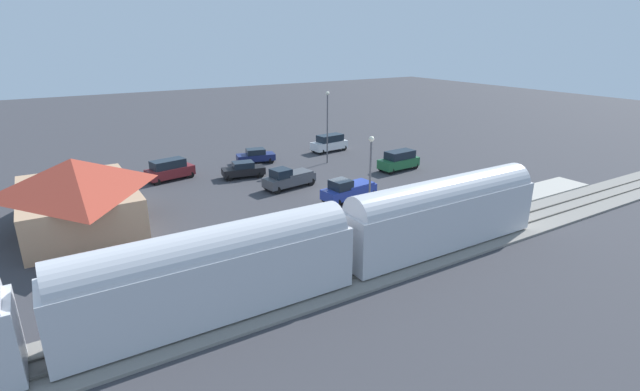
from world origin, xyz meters
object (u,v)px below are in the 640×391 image
Objects in this scene: sedan_navy at (256,156)px; pickup_charcoal at (288,178)px; suv_maroon at (169,169)px; suv_green at (399,160)px; station_building at (77,192)px; light_pole_lot_center at (327,119)px; pickup_blue at (348,190)px; sedan_black at (243,170)px; suv_white at (329,143)px; light_pole_near_platform at (370,168)px; passenger_train at (213,270)px; pedestrian_on_platform at (475,199)px.

pickup_charcoal is (-10.71, 1.21, 0.15)m from sedan_navy.
suv_maroon is 1.03× the size of suv_green.
pickup_charcoal is 1.12× the size of suv_green.
light_pole_lot_center is at bearing -76.84° from station_building.
station_building is at bearing 103.16° from light_pole_lot_center.
station_building reaches higher than pickup_blue.
station_building is 2.67× the size of sedan_navy.
sedan_black is at bearing -114.83° from suv_maroon.
light_pole_near_platform reaches higher than suv_white.
sedan_navy is 10.83m from suv_white.
station_building is 2.47× the size of suv_maroon.
suv_maroon is (9.07, 9.48, 0.12)m from pickup_charcoal.
pedestrian_on_platform is at bearing -82.00° from passenger_train.
sedan_navy is at bearing -61.53° from station_building.
passenger_train is 8.91× the size of pickup_blue.
station_building reaches higher than sedan_black.
suv_green is at bearing -49.26° from light_pole_near_platform.
pickup_blue is 0.99× the size of pickup_charcoal.
pickup_charcoal is (18.22, -14.11, -1.83)m from passenger_train.
suv_white is (29.33, -26.14, -1.71)m from passenger_train.
suv_maroon is 18.74m from light_pole_lot_center.
light_pole_lot_center reaches higher than station_building.
light_pole_lot_center reaches higher than sedan_black.
suv_white is 15.42m from sedan_black.
suv_green is (-0.71, -13.89, 0.12)m from pickup_charcoal.
sedan_navy is 22.43m from light_pole_near_platform.
sedan_black is at bearing 68.24° from suv_green.
suv_green is at bearing -131.99° from sedan_navy.
suv_white is 0.71× the size of light_pole_near_platform.
pedestrian_on_platform is 0.36× the size of sedan_navy.
light_pole_near_platform reaches higher than suv_maroon.
suv_green reaches higher than pedestrian_on_platform.
station_building is 2.29× the size of pickup_blue.
pedestrian_on_platform is at bearing -139.24° from pickup_blue.
suv_green is at bearing -92.91° from pickup_charcoal.
suv_green reaches higher than pickup_blue.
pedestrian_on_platform is 10.04m from light_pole_near_platform.
light_pole_lot_center reaches higher than suv_maroon.
pedestrian_on_platform is 0.20× the size of light_pole_lot_center.
suv_white is at bearing -27.56° from pickup_blue.
station_building is 2.52× the size of suv_white.
passenger_train is 26.78m from sedan_black.
suv_green is at bearing -63.10° from pickup_blue.
light_pole_lot_center is at bearing -21.97° from light_pole_near_platform.
pedestrian_on_platform is 18.04m from pickup_charcoal.
station_building is 13.38m from suv_maroon.
pickup_charcoal reaches higher than sedan_navy.
suv_maroon reaches higher than pedestrian_on_platform.
light_pole_near_platform is (-22.53, 10.57, 3.41)m from suv_white.
sedan_black is (-5.30, 14.47, -0.27)m from suv_white.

